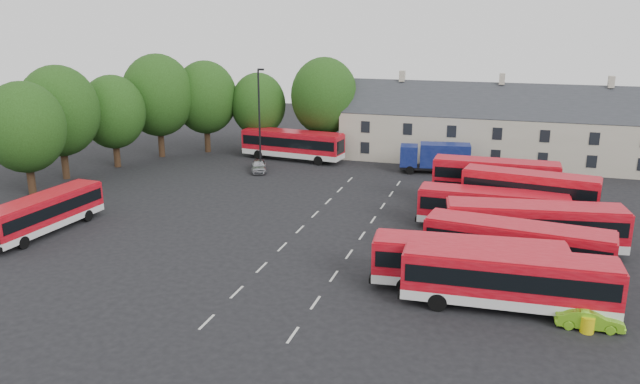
{
  "coord_description": "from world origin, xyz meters",
  "views": [
    {
      "loc": [
        14.9,
        -41.74,
        16.21
      ],
      "look_at": [
        0.64,
        5.31,
        2.2
      ],
      "focal_mm": 35.0,
      "sensor_mm": 36.0,
      "label": 1
    }
  ],
  "objects": [
    {
      "name": "ground",
      "position": [
        0.0,
        0.0,
        0.0
      ],
      "size": [
        140.0,
        140.0,
        0.0
      ],
      "primitive_type": "plane",
      "color": "black",
      "rests_on": "ground"
    },
    {
      "name": "lane_markings",
      "position": [
        2.5,
        2.0,
        0.01
      ],
      "size": [
        5.15,
        33.8,
        0.01
      ],
      "color": "beige",
      "rests_on": "ground"
    },
    {
      "name": "treeline",
      "position": [
        -20.74,
        19.36,
        6.68
      ],
      "size": [
        29.92,
        32.59,
        12.01
      ],
      "color": "black",
      "rests_on": "ground"
    },
    {
      "name": "terrace_houses",
      "position": [
        14.0,
        30.0,
        3.86
      ],
      "size": [
        35.7,
        7.13,
        10.06
      ],
      "color": "beige",
      "rests_on": "ground"
    },
    {
      "name": "bus_row_a",
      "position": [
        15.65,
        -7.63,
        2.0
      ],
      "size": [
        11.88,
        3.17,
        3.33
      ],
      "rotation": [
        0.0,
        0.0,
        0.04
      ],
      "color": "silver",
      "rests_on": "ground"
    },
    {
      "name": "bus_row_b",
      "position": [
        13.32,
        -5.75,
        1.94
      ],
      "size": [
        11.6,
        3.62,
        3.23
      ],
      "rotation": [
        0.0,
        0.0,
        0.09
      ],
      "color": "silver",
      "rests_on": "ground"
    },
    {
      "name": "bus_row_c",
      "position": [
        16.12,
        -1.9,
        1.99
      ],
      "size": [
        11.97,
        4.18,
        3.31
      ],
      "rotation": [
        0.0,
        0.0,
        -0.13
      ],
      "color": "silver",
      "rests_on": "ground"
    },
    {
      "name": "bus_row_d",
      "position": [
        17.3,
        2.42,
        2.08
      ],
      "size": [
        12.49,
        4.48,
        3.46
      ],
      "rotation": [
        0.0,
        0.0,
        0.14
      ],
      "color": "silver",
      "rests_on": "ground"
    },
    {
      "name": "bus_row_e",
      "position": [
        14.32,
        6.23,
        1.91
      ],
      "size": [
        11.29,
        2.77,
        3.18
      ],
      "rotation": [
        0.0,
        0.0,
        -0.01
      ],
      "color": "silver",
      "rests_on": "ground"
    },
    {
      "name": "bus_dd_south",
      "position": [
        17.02,
        8.58,
        2.42
      ],
      "size": [
        10.61,
        3.97,
        4.25
      ],
      "rotation": [
        0.0,
        0.0,
        -0.16
      ],
      "color": "silver",
      "rests_on": "ground"
    },
    {
      "name": "bus_dd_north",
      "position": [
        14.3,
        12.13,
        2.44
      ],
      "size": [
        10.47,
        2.5,
        4.29
      ],
      "rotation": [
        0.0,
        0.0,
        -0.01
      ],
      "color": "silver",
      "rests_on": "ground"
    },
    {
      "name": "bus_west",
      "position": [
        -18.49,
        -4.34,
        1.77
      ],
      "size": [
        3.14,
        10.57,
        2.95
      ],
      "rotation": [
        0.0,
        0.0,
        1.5
      ],
      "color": "silver",
      "rests_on": "ground"
    },
    {
      "name": "bus_north",
      "position": [
        -8.55,
        24.77,
        2.03
      ],
      "size": [
        12.19,
        4.17,
        3.38
      ],
      "rotation": [
        0.0,
        0.0,
        -0.12
      ],
      "color": "silver",
      "rests_on": "ground"
    },
    {
      "name": "box_truck",
      "position": [
        7.98,
        23.39,
        1.78
      ],
      "size": [
        7.48,
        3.25,
        3.17
      ],
      "rotation": [
        0.0,
        0.0,
        0.14
      ],
      "color": "black",
      "rests_on": "ground"
    },
    {
      "name": "silver_car",
      "position": [
        -10.18,
        18.47,
        0.66
      ],
      "size": [
        2.89,
        4.17,
        1.32
      ],
      "primitive_type": "imported",
      "rotation": [
        0.0,
        0.0,
        0.38
      ],
      "color": "#ADB0B5",
      "rests_on": "ground"
    },
    {
      "name": "lime_car",
      "position": [
        19.93,
        -8.65,
        0.58
      ],
      "size": [
        3.56,
        1.37,
        1.16
      ],
      "primitive_type": "imported",
      "rotation": [
        0.0,
        0.0,
        1.61
      ],
      "color": "#75C11D",
      "rests_on": "ground"
    },
    {
      "name": "grit_bin",
      "position": [
        19.81,
        -9.19,
        0.45
      ],
      "size": [
        0.72,
        0.72,
        0.9
      ],
      "primitive_type": "cylinder",
      "color": "#D5C20C",
      "rests_on": "ground"
    },
    {
      "name": "lamppost",
      "position": [
        -10.05,
        18.69,
        5.82
      ],
      "size": [
        0.76,
        0.34,
        10.9
      ],
      "rotation": [
        0.0,
        0.0,
        -0.11
      ],
      "color": "black",
      "rests_on": "ground"
    }
  ]
}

